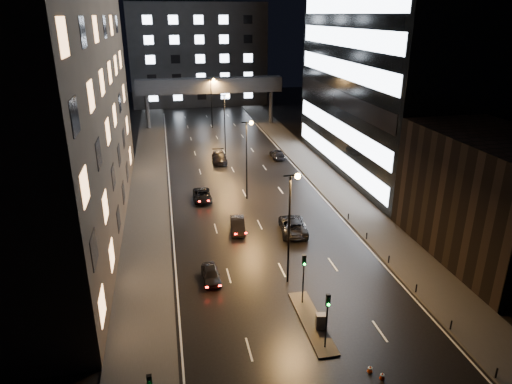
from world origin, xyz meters
TOP-DOWN VIEW (x-y plane):
  - ground at (0.00, 40.00)m, footprint 160.00×160.00m
  - sidewalk_left at (-12.50, 35.00)m, footprint 5.00×110.00m
  - sidewalk_right at (12.50, 35.00)m, footprint 5.00×110.00m
  - building_left at (-22.50, 24.00)m, footprint 15.00×48.00m
  - building_right_low at (20.00, 9.00)m, footprint 10.00×18.00m
  - building_right_glass at (25.00, 36.00)m, footprint 20.00×36.00m
  - building_far at (0.00, 98.00)m, footprint 34.00×14.00m
  - skybridge at (0.00, 70.00)m, footprint 30.00×3.00m
  - median_island at (0.30, 2.00)m, footprint 1.60×8.00m
  - traffic_signal_near at (0.30, 4.49)m, footprint 0.28×0.34m
  - traffic_signal_far at (0.30, -1.01)m, footprint 0.28×0.34m
  - bollard_row at (10.20, 6.50)m, footprint 0.12×25.12m
  - streetlight_near at (0.16, 8.00)m, footprint 1.45×0.50m
  - streetlight_mid_a at (0.16, 28.00)m, footprint 1.45×0.50m
  - streetlight_mid_b at (0.16, 48.00)m, footprint 1.45×0.50m
  - streetlight_far at (0.16, 68.00)m, footprint 1.45×0.50m
  - car_away_a at (-6.66, 9.50)m, footprint 1.63×3.77m
  - car_away_b at (-2.71, 18.90)m, footprint 1.95×4.43m
  - car_away_c at (-5.66, 28.62)m, footprint 2.18×4.72m
  - car_away_d at (-1.50, 44.26)m, footprint 2.42×5.53m
  - car_toward_a at (3.16, 17.50)m, footprint 3.41×6.12m
  - car_toward_b at (8.16, 44.48)m, footprint 1.94×4.70m
  - utility_cabinet at (0.70, 1.15)m, footprint 0.81×0.68m
  - cone_a at (2.49, -3.72)m, footprint 0.44×0.44m
  - cone_b at (3.00, -4.46)m, footprint 0.45×0.45m

SIDE VIEW (x-z plane):
  - ground at x=0.00m, z-range 0.00..0.00m
  - sidewalk_left at x=-12.50m, z-range 0.00..0.15m
  - sidewalk_right at x=12.50m, z-range 0.00..0.15m
  - median_island at x=0.30m, z-range 0.00..0.15m
  - cone_a at x=2.49m, z-range 0.00..0.47m
  - cone_b at x=3.00m, z-range 0.00..0.49m
  - bollard_row at x=10.20m, z-range 0.00..0.90m
  - car_away_a at x=-6.66m, z-range 0.00..1.27m
  - car_away_c at x=-5.66m, z-range 0.00..1.31m
  - car_toward_b at x=8.16m, z-range 0.00..1.36m
  - car_away_b at x=-2.71m, z-range 0.00..1.41m
  - utility_cabinet at x=0.70m, z-range 0.15..1.32m
  - car_away_d at x=-1.50m, z-range 0.00..1.58m
  - car_toward_a at x=3.16m, z-range 0.00..1.62m
  - traffic_signal_near at x=0.30m, z-range 0.89..5.29m
  - traffic_signal_far at x=0.30m, z-range 0.89..5.29m
  - building_right_low at x=20.00m, z-range 0.00..12.00m
  - streetlight_near at x=0.16m, z-range 1.42..11.57m
  - streetlight_mid_a at x=0.16m, z-range 1.42..11.57m
  - streetlight_mid_b at x=0.16m, z-range 1.42..11.57m
  - streetlight_far at x=0.16m, z-range 1.42..11.57m
  - skybridge at x=0.00m, z-range 3.34..13.34m
  - building_far at x=0.00m, z-range 0.00..25.00m
  - building_left at x=-22.50m, z-range 0.00..40.00m
  - building_right_glass at x=25.00m, z-range 0.00..45.00m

